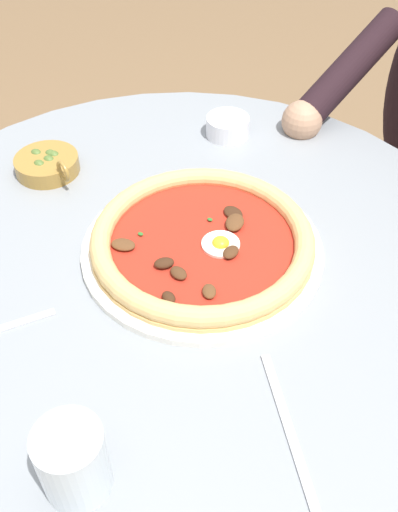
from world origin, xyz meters
TOP-DOWN VIEW (x-y plane):
  - ground_plane at (0.00, 0.00)m, footprint 6.00×6.00m
  - dining_table at (0.00, 0.00)m, footprint 0.89×0.89m
  - pizza_on_plate at (-0.03, -0.02)m, footprint 0.33×0.33m
  - water_glass at (-0.12, 0.31)m, footprint 0.07×0.07m
  - ramekin_capers at (0.10, -0.29)m, footprint 0.07×0.07m
  - olive_pan at (0.28, -0.03)m, footprint 0.12×0.10m
  - fork_utensil at (-0.25, 0.14)m, footprint 0.14×0.14m

SIDE VIEW (x-z plane):
  - ground_plane at x=0.00m, z-range -0.02..0.00m
  - dining_table at x=0.00m, z-range 0.19..0.92m
  - fork_utensil at x=-0.25m, z-range 0.72..0.73m
  - olive_pan at x=0.28m, z-range 0.71..0.76m
  - pizza_on_plate at x=-0.03m, z-range 0.72..0.76m
  - ramekin_capers at x=0.10m, z-range 0.72..0.76m
  - water_glass at x=-0.12m, z-range 0.72..0.80m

